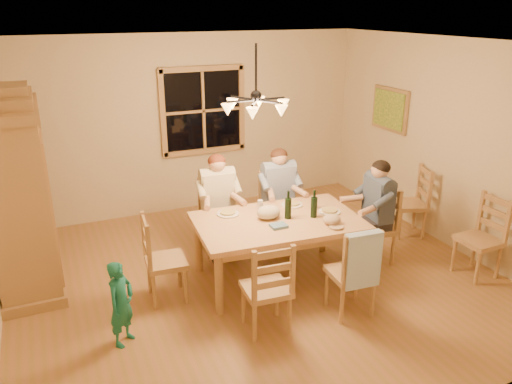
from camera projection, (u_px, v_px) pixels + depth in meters
name	position (u px, v px, depth m)	size (l,w,h in m)	color
floor	(256.00, 278.00, 5.96)	(5.50, 5.50, 0.00)	olive
ceiling	(256.00, 43.00, 5.01)	(5.50, 5.00, 0.02)	white
wall_back	(190.00, 124.00, 7.63)	(5.50, 0.02, 2.70)	beige
wall_right	(448.00, 144.00, 6.52)	(0.02, 5.00, 2.70)	beige
window	(203.00, 111.00, 7.61)	(1.30, 0.06, 1.30)	black
painting	(390.00, 109.00, 7.45)	(0.06, 0.78, 0.64)	#9B7943
chandelier	(256.00, 105.00, 5.23)	(0.77, 0.68, 0.71)	black
armoire	(20.00, 199.00, 5.49)	(0.66, 1.40, 2.30)	#9B7943
dining_table	(278.00, 227.00, 5.73)	(1.96, 1.29, 0.76)	tan
chair_far_left	(219.00, 231.00, 6.50)	(0.47, 0.45, 0.99)	#9F7D46
chair_far_right	(278.00, 222.00, 6.75)	(0.47, 0.45, 0.99)	#9F7D46
chair_near_left	(266.00, 302.00, 4.93)	(0.47, 0.45, 0.99)	#9F7D46
chair_near_right	(350.00, 286.00, 5.22)	(0.47, 0.45, 0.99)	#9F7D46
chair_end_left	(167.00, 274.00, 5.46)	(0.45, 0.47, 0.99)	#9F7D46
chair_end_right	(374.00, 239.00, 6.26)	(0.45, 0.47, 0.99)	#9F7D46
adult_woman	(218.00, 192.00, 6.31)	(0.42, 0.45, 0.87)	beige
adult_plaid_man	(279.00, 185.00, 6.57)	(0.42, 0.45, 0.87)	#2F4A83
adult_slate_man	(377.00, 199.00, 6.07)	(0.45, 0.42, 0.87)	#3C4961
towel	(362.00, 260.00, 4.91)	(0.38, 0.10, 0.58)	#9CB9D4
wine_bottle_a	(288.00, 205.00, 5.68)	(0.08, 0.08, 0.33)	black
wine_bottle_b	(314.00, 204.00, 5.71)	(0.08, 0.08, 0.33)	black
plate_woman	(228.00, 214.00, 5.83)	(0.26, 0.26, 0.02)	white
plate_plaid	(292.00, 205.00, 6.10)	(0.26, 0.26, 0.02)	white
plate_slate	(329.00, 212.00, 5.89)	(0.26, 0.26, 0.02)	white
wine_glass_a	(260.00, 206.00, 5.91)	(0.06, 0.06, 0.14)	silver
wine_glass_b	(314.00, 203.00, 5.99)	(0.06, 0.06, 0.14)	silver
cap	(332.00, 219.00, 5.56)	(0.20, 0.20, 0.11)	tan
napkin	(279.00, 226.00, 5.50)	(0.18, 0.14, 0.03)	slate
cloth_bundle	(269.00, 212.00, 5.71)	(0.28, 0.22, 0.15)	tan
child	(121.00, 303.00, 4.68)	(0.31, 0.21, 0.86)	#186E62
chair_spare_front	(477.00, 252.00, 5.94)	(0.43, 0.45, 0.99)	#9F7D46
chair_spare_back	(408.00, 214.00, 7.01)	(0.54, 0.56, 0.99)	#9F7D46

